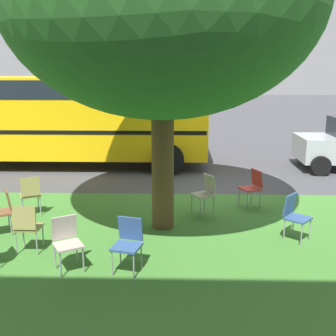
% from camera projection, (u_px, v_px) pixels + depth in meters
% --- Properties ---
extents(ground, '(80.00, 80.00, 0.00)m').
position_uv_depth(ground, '(213.00, 192.00, 10.92)').
color(ground, '#424247').
extents(grass_verge, '(48.00, 6.00, 0.01)m').
position_uv_depth(grass_verge, '(226.00, 242.00, 7.81)').
color(grass_verge, '#3D752D').
rests_on(grass_verge, ground).
extents(street_tree, '(5.87, 5.87, 6.55)m').
position_uv_depth(street_tree, '(162.00, 0.00, 7.55)').
color(street_tree, brown).
rests_on(street_tree, ground).
extents(chair_0, '(0.57, 0.57, 0.88)m').
position_uv_depth(chair_0, '(206.00, 191.00, 9.23)').
color(chair_0, '#ADA393').
rests_on(chair_0, ground).
extents(chair_1, '(0.55, 0.54, 0.88)m').
position_uv_depth(chair_1, '(253.00, 185.00, 9.67)').
color(chair_1, '#B7332D').
rests_on(chair_1, ground).
extents(chair_3, '(0.59, 0.59, 0.88)m').
position_uv_depth(chair_3, '(295.00, 214.00, 7.80)').
color(chair_3, '#335184').
rests_on(chair_3, ground).
extents(chair_4, '(0.42, 0.42, 0.88)m').
position_uv_depth(chair_4, '(27.00, 225.00, 7.24)').
color(chair_4, olive).
rests_on(chair_4, ground).
extents(chair_5, '(0.57, 0.56, 0.88)m').
position_uv_depth(chair_5, '(3.00, 208.00, 8.09)').
color(chair_5, brown).
rests_on(chair_5, ground).
extents(chair_6, '(0.55, 0.56, 0.88)m').
position_uv_depth(chair_6, '(30.00, 193.00, 9.11)').
color(chair_6, olive).
rests_on(chair_6, ground).
extents(chair_7, '(0.57, 0.57, 0.88)m').
position_uv_depth(chair_7, '(67.00, 239.00, 6.64)').
color(chair_7, '#ADA393').
rests_on(chair_7, ground).
extents(chair_8, '(0.51, 0.51, 0.88)m').
position_uv_depth(chair_8, '(128.00, 240.00, 6.58)').
color(chair_8, '#335184').
rests_on(chair_8, ground).
extents(school_bus, '(10.40, 2.80, 2.88)m').
position_uv_depth(school_bus, '(46.00, 112.00, 13.60)').
color(school_bus, yellow).
rests_on(school_bus, ground).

